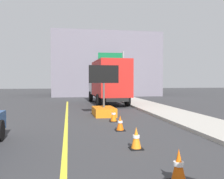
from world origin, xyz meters
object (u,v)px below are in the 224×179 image
at_px(arrow_board_trailer, 104,107).
at_px(traffic_cone_near_sign, 179,167).
at_px(traffic_cone_far_lane, 120,123).
at_px(box_truck, 108,81).
at_px(traffic_cone_curbside, 114,115).
at_px(highway_guide_sign, 116,66).
at_px(traffic_cone_mid_lane, 136,138).

bearing_deg(arrow_board_trailer, traffic_cone_near_sign, -89.18).
bearing_deg(traffic_cone_far_lane, traffic_cone_near_sign, -89.10).
bearing_deg(traffic_cone_far_lane, arrow_board_trailer, 90.73).
xyz_separation_m(box_truck, traffic_cone_far_lane, (-1.22, -10.59, -1.54)).
relative_size(traffic_cone_near_sign, traffic_cone_curbside, 0.98).
xyz_separation_m(highway_guide_sign, traffic_cone_curbside, (-2.95, -14.94, -3.10)).
distance_m(traffic_cone_near_sign, traffic_cone_mid_lane, 2.37).
bearing_deg(highway_guide_sign, traffic_cone_mid_lane, -99.16).
bearing_deg(highway_guide_sign, box_truck, -106.13).
bearing_deg(arrow_board_trailer, box_truck, 78.99).
relative_size(arrow_board_trailer, traffic_cone_mid_lane, 4.42).
bearing_deg(traffic_cone_mid_lane, traffic_cone_near_sign, -86.25).
relative_size(highway_guide_sign, traffic_cone_near_sign, 7.81).
relative_size(box_truck, traffic_cone_curbside, 10.96).
bearing_deg(box_truck, arrow_board_trailer, -101.01).
bearing_deg(highway_guide_sign, traffic_cone_far_lane, -100.25).
xyz_separation_m(arrow_board_trailer, highway_guide_sign, (3.13, 12.95, 2.94)).
distance_m(arrow_board_trailer, highway_guide_sign, 13.64).
bearing_deg(traffic_cone_curbside, traffic_cone_mid_lane, -92.49).
height_order(traffic_cone_mid_lane, traffic_cone_curbside, traffic_cone_curbside).
relative_size(traffic_cone_near_sign, traffic_cone_far_lane, 1.10).
height_order(box_truck, traffic_cone_curbside, box_truck).
distance_m(traffic_cone_far_lane, traffic_cone_curbside, 2.07).
bearing_deg(arrow_board_trailer, traffic_cone_mid_lane, -90.23).
height_order(traffic_cone_far_lane, traffic_cone_curbside, traffic_cone_curbside).
distance_m(traffic_cone_mid_lane, traffic_cone_curbside, 4.63).
bearing_deg(box_truck, highway_guide_sign, 73.87).
xyz_separation_m(box_truck, traffic_cone_curbside, (-1.10, -8.52, -1.51)).
distance_m(arrow_board_trailer, traffic_cone_near_sign, 8.98).
height_order(arrow_board_trailer, highway_guide_sign, highway_guide_sign).
xyz_separation_m(highway_guide_sign, traffic_cone_near_sign, (-3.00, -21.93, -3.11)).
height_order(arrow_board_trailer, traffic_cone_curbside, arrow_board_trailer).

